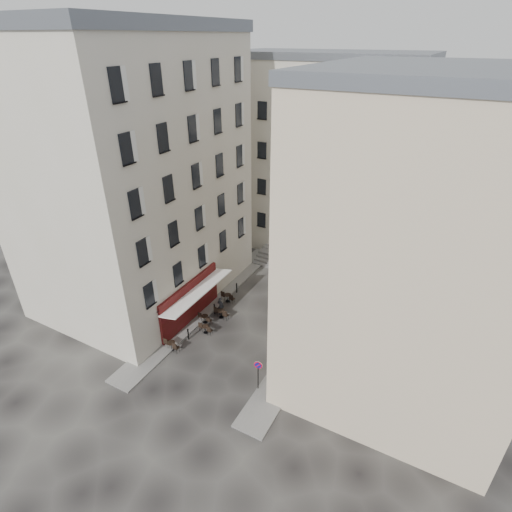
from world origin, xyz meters
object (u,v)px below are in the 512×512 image
Objects in this scene: bistro_table_a at (172,345)px; bistro_table_b at (206,328)px; pedestrian at (221,306)px; no_parking_sign at (258,370)px.

bistro_table_a is 1.07× the size of bistro_table_b.
bistro_table_a is 2.91m from bistro_table_b.
pedestrian reaches higher than bistro_table_a.
bistro_table_a reaches higher than bistro_table_b.
bistro_table_a is 5.24m from pedestrian.
pedestrian is at bearing 128.53° from no_parking_sign.
bistro_table_b is 2.49m from pedestrian.
pedestrian is at bearing 80.58° from bistro_table_a.
no_parking_sign is 2.03× the size of bistro_table_b.
bistro_table_b is (-6.09, 3.04, -1.26)m from no_parking_sign.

